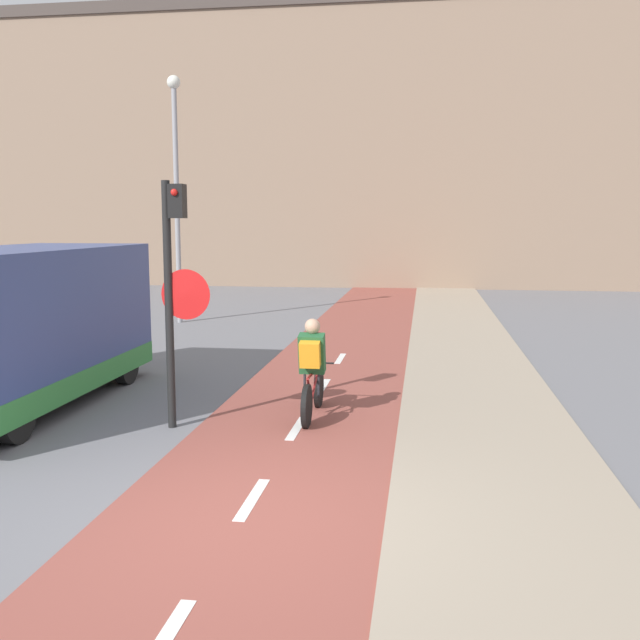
% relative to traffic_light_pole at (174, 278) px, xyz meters
% --- Properties ---
extents(ground_plane, '(120.00, 120.00, 0.00)m').
position_rel_traffic_light_pole_xyz_m(ground_plane, '(1.62, -2.88, -2.04)').
color(ground_plane, slate).
extents(bike_lane, '(2.70, 60.00, 0.02)m').
position_rel_traffic_light_pole_xyz_m(bike_lane, '(1.62, -2.88, -2.03)').
color(bike_lane, brown).
rests_on(bike_lane, ground_plane).
extents(sidewalk_strip, '(2.40, 60.00, 0.05)m').
position_rel_traffic_light_pole_xyz_m(sidewalk_strip, '(4.17, -2.88, -2.02)').
color(sidewalk_strip, gray).
rests_on(sidewalk_strip, ground_plane).
extents(building_row_background, '(60.00, 5.20, 12.08)m').
position_rel_traffic_light_pole_xyz_m(building_row_background, '(1.62, 23.57, 4.00)').
color(building_row_background, '#89705B').
rests_on(building_row_background, ground_plane).
extents(traffic_light_pole, '(0.67, 0.25, 3.31)m').
position_rel_traffic_light_pole_xyz_m(traffic_light_pole, '(0.00, 0.00, 0.00)').
color(traffic_light_pole, black).
rests_on(traffic_light_pole, ground_plane).
extents(street_lamp_far, '(0.36, 0.36, 6.66)m').
position_rel_traffic_light_pole_xyz_m(street_lamp_far, '(-3.46, 9.89, 2.04)').
color(street_lamp_far, gray).
rests_on(street_lamp_far, ground_plane).
extents(cyclist_near, '(0.46, 1.71, 1.43)m').
position_rel_traffic_light_pole_xyz_m(cyclist_near, '(1.74, 0.71, -1.35)').
color(cyclist_near, black).
rests_on(cyclist_near, ground_plane).
extents(van, '(2.13, 5.22, 2.39)m').
position_rel_traffic_light_pole_xyz_m(van, '(-2.73, 0.72, -0.87)').
color(van, '#334784').
rests_on(van, ground_plane).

